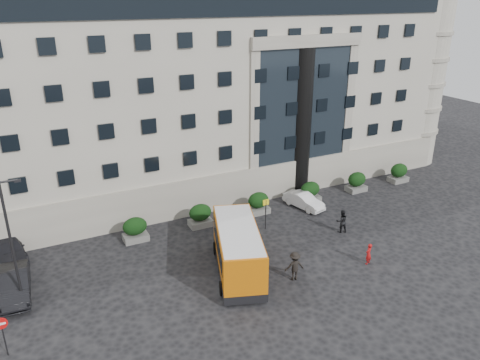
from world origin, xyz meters
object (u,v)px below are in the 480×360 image
(hedge_d, at_px, (310,192))
(street_lamp, at_px, (12,240))
(hedge_f, at_px, (399,173))
(white_taxi, at_px, (304,201))
(bus_stop_sign, at_px, (266,209))
(parked_car_c, at_px, (10,249))
(hedge_c, at_px, (258,203))
(pedestrian_b, at_px, (342,221))
(hedge_a, at_px, (135,229))
(parked_car_b, at_px, (15,285))
(hedge_b, at_px, (200,215))
(pedestrian_a, at_px, (369,254))
(pedestrian_c, at_px, (295,266))
(no_entry_sign, at_px, (2,329))
(minibus, at_px, (238,248))
(hedge_e, at_px, (357,182))

(hedge_d, height_order, street_lamp, street_lamp)
(hedge_f, xyz_separation_m, white_taxi, (-11.59, -0.80, -0.29))
(bus_stop_sign, relative_size, parked_car_c, 0.55)
(hedge_c, height_order, hedge_d, same)
(white_taxi, relative_size, pedestrian_b, 2.10)
(hedge_a, distance_m, bus_stop_sign, 9.94)
(parked_car_b, bearing_deg, street_lamp, -70.02)
(hedge_b, bearing_deg, pedestrian_a, -52.10)
(hedge_d, distance_m, pedestrian_c, 12.43)
(hedge_a, relative_size, no_entry_sign, 0.79)
(minibus, relative_size, pedestrian_b, 4.37)
(minibus, height_order, parked_car_b, minibus)
(hedge_d, distance_m, hedge_e, 5.20)
(hedge_b, bearing_deg, parked_car_c, 173.58)
(hedge_d, bearing_deg, white_taxi, -146.18)
(hedge_f, bearing_deg, no_entry_sign, -165.83)
(street_lamp, bearing_deg, parked_car_c, 94.45)
(hedge_d, height_order, pedestrian_a, hedge_d)
(bus_stop_sign, distance_m, white_taxi, 5.41)
(pedestrian_b, bearing_deg, white_taxi, -72.83)
(pedestrian_a, distance_m, pedestrian_b, 4.67)
(hedge_d, distance_m, minibus, 12.90)
(hedge_b, distance_m, white_taxi, 9.25)
(no_entry_sign, xyz_separation_m, parked_car_b, (0.67, 5.34, -0.87))
(hedge_f, relative_size, white_taxi, 0.48)
(hedge_e, distance_m, pedestrian_a, 12.80)
(parked_car_c, bearing_deg, minibus, -39.22)
(parked_car_b, bearing_deg, hedge_a, 26.05)
(hedge_a, distance_m, pedestrian_a, 16.77)
(hedge_b, bearing_deg, pedestrian_c, -75.26)
(hedge_f, xyz_separation_m, street_lamp, (-33.94, -4.80, 3.44))
(hedge_a, xyz_separation_m, hedge_c, (10.40, 0.00, 0.00))
(hedge_c, distance_m, white_taxi, 4.10)
(minibus, bearing_deg, pedestrian_c, -21.57)
(hedge_d, relative_size, hedge_e, 1.00)
(minibus, bearing_deg, parked_car_c, 166.22)
(white_taxi, bearing_deg, street_lamp, 176.15)
(hedge_c, bearing_deg, hedge_a, 180.00)
(bus_stop_sign, xyz_separation_m, minibus, (-4.58, -4.38, 0.02))
(white_taxi, xyz_separation_m, pedestrian_b, (0.08, -5.02, 0.28))
(parked_car_b, bearing_deg, pedestrian_a, -14.27)
(street_lamp, bearing_deg, no_entry_sign, -104.72)
(hedge_d, xyz_separation_m, street_lamp, (-23.54, -4.80, 3.44))
(hedge_e, distance_m, parked_car_c, 29.27)
(minibus, bearing_deg, hedge_d, 53.29)
(white_taxi, bearing_deg, hedge_d, 19.82)
(bus_stop_sign, distance_m, pedestrian_c, 7.09)
(hedge_d, xyz_separation_m, minibus, (-10.68, -7.18, 0.82))
(parked_car_c, bearing_deg, hedge_f, -8.63)
(hedge_d, relative_size, parked_car_b, 0.39)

